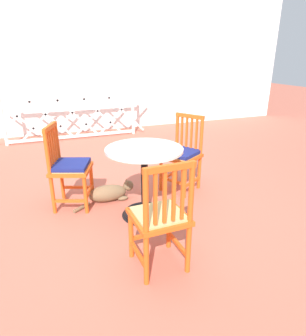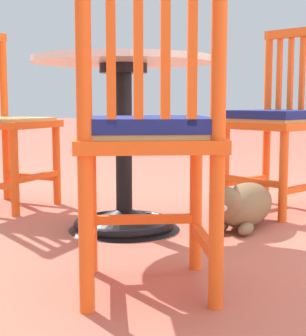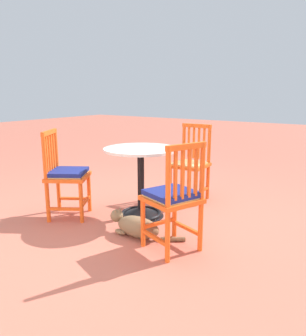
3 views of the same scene
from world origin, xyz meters
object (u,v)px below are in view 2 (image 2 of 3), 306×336
object	(u,v)px
orange_chair_near_fence	(278,122)
orange_chair_facing_out	(148,138)
orange_chair_at_corner	(4,124)
tabby_cat	(243,206)
cafe_table	(124,164)

from	to	relation	value
orange_chair_near_fence	orange_chair_facing_out	bearing A→B (deg)	-1.49
orange_chair_at_corner	orange_chair_near_fence	bearing A→B (deg)	112.42
orange_chair_at_corner	tabby_cat	world-z (taller)	orange_chair_at_corner
orange_chair_near_fence	orange_chair_at_corner	xyz separation A→B (m)	(0.53, -1.28, -0.01)
orange_chair_facing_out	cafe_table	bearing A→B (deg)	-144.77
orange_chair_near_fence	orange_chair_at_corner	distance (m)	1.39
orange_chair_facing_out	orange_chair_at_corner	xyz separation A→B (m)	(-0.79, -1.25, -0.01)
orange_chair_facing_out	tabby_cat	xyz separation A→B (m)	(-0.89, -0.00, -0.35)
cafe_table	orange_chair_near_fence	distance (m)	0.85
orange_chair_facing_out	orange_chair_near_fence	distance (m)	1.32
orange_chair_near_fence	tabby_cat	bearing A→B (deg)	-4.66
orange_chair_near_fence	cafe_table	bearing A→B (deg)	-35.16
cafe_table	orange_chair_facing_out	distance (m)	0.79
tabby_cat	orange_chair_near_fence	bearing A→B (deg)	175.34
orange_chair_at_corner	tabby_cat	xyz separation A→B (m)	(-0.10, 1.25, -0.34)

